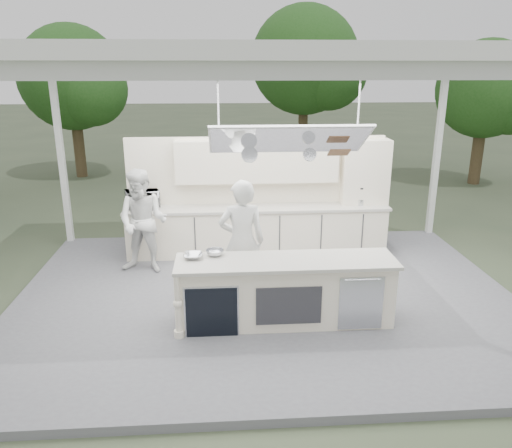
{
  "coord_description": "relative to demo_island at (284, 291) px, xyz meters",
  "views": [
    {
      "loc": [
        -0.68,
        -7.34,
        3.66
      ],
      "look_at": [
        -0.13,
        0.4,
        1.19
      ],
      "focal_mm": 35.0,
      "sensor_mm": 36.0,
      "label": 1
    }
  ],
  "objects": [
    {
      "name": "ground",
      "position": [
        -0.18,
        0.91,
        -0.6
      ],
      "size": [
        90.0,
        90.0,
        0.0
      ],
      "primitive_type": "plane",
      "color": "#444E35",
      "rests_on": "ground"
    },
    {
      "name": "stage_deck",
      "position": [
        -0.18,
        0.91,
        -0.54
      ],
      "size": [
        8.0,
        6.0,
        0.12
      ],
      "primitive_type": "cube",
      "color": "slate",
      "rests_on": "ground"
    },
    {
      "name": "tent",
      "position": [
        -0.18,
        0.9,
        3.11
      ],
      "size": [
        8.2,
        6.2,
        3.86
      ],
      "color": "white",
      "rests_on": "ground"
    },
    {
      "name": "demo_island",
      "position": [
        0.0,
        0.0,
        0.0
      ],
      "size": [
        3.1,
        0.79,
        0.95
      ],
      "color": "white",
      "rests_on": "stage_deck"
    },
    {
      "name": "back_counter",
      "position": [
        -0.18,
        2.81,
        0.0
      ],
      "size": [
        5.08,
        0.72,
        0.95
      ],
      "color": "white",
      "rests_on": "stage_deck"
    },
    {
      "name": "back_wall_unit",
      "position": [
        0.27,
        3.03,
        0.98
      ],
      "size": [
        5.05,
        0.48,
        2.25
      ],
      "color": "white",
      "rests_on": "stage_deck"
    },
    {
      "name": "tree_cluster",
      "position": [
        -0.34,
        10.68,
        2.69
      ],
      "size": [
        19.55,
        9.4,
        5.85
      ],
      "color": "brown",
      "rests_on": "ground"
    },
    {
      "name": "head_chef",
      "position": [
        -0.57,
        0.74,
        0.5
      ],
      "size": [
        0.73,
        0.5,
        1.95
      ],
      "primitive_type": "imported",
      "rotation": [
        0.0,
        0.0,
        3.19
      ],
      "color": "silver",
      "rests_on": "stage_deck"
    },
    {
      "name": "sous_chef",
      "position": [
        -2.25,
        2.02,
        0.45
      ],
      "size": [
        1.04,
        0.9,
        1.86
      ],
      "primitive_type": "imported",
      "rotation": [
        0.0,
        0.0,
        -0.24
      ],
      "color": "white",
      "rests_on": "stage_deck"
    },
    {
      "name": "toaster_oven",
      "position": [
        -2.38,
        2.92,
        0.64
      ],
      "size": [
        0.7,
        0.58,
        0.33
      ],
      "primitive_type": "imported",
      "rotation": [
        0.0,
        0.0,
        0.34
      ],
      "color": "silver",
      "rests_on": "back_counter"
    },
    {
      "name": "bowl_large",
      "position": [
        -1.28,
        0.16,
        0.51
      ],
      "size": [
        0.28,
        0.28,
        0.07
      ],
      "primitive_type": "imported",
      "rotation": [
        0.0,
        0.0,
        0.0
      ],
      "color": "silver",
      "rests_on": "demo_island"
    },
    {
      "name": "bowl_small",
      "position": [
        -0.97,
        0.26,
        0.51
      ],
      "size": [
        0.31,
        0.31,
        0.08
      ],
      "primitive_type": "imported",
      "rotation": [
        0.0,
        0.0,
        0.23
      ],
      "color": "silver",
      "rests_on": "demo_island"
    }
  ]
}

